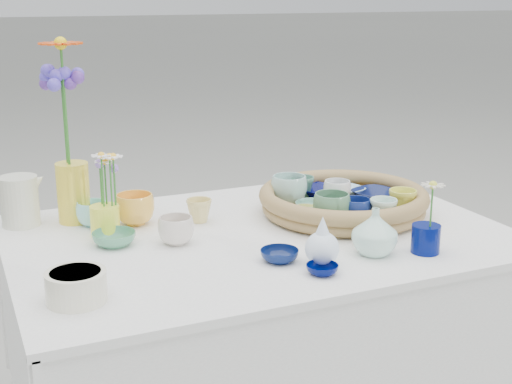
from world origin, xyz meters
name	(u,v)px	position (x,y,z in m)	size (l,w,h in m)	color
wicker_tray	(343,201)	(0.28, 0.05, 0.80)	(0.47, 0.47, 0.08)	olive
tray_ceramic_0	(316,191)	(0.27, 0.19, 0.80)	(0.12, 0.12, 0.03)	#000443
tray_ceramic_1	(375,195)	(0.40, 0.08, 0.80)	(0.12, 0.12, 0.03)	#0C1545
tray_ceramic_2	(402,202)	(0.40, -0.07, 0.82)	(0.08, 0.08, 0.07)	#D1D146
tray_ceramic_3	(333,203)	(0.26, 0.07, 0.80)	(0.09, 0.09, 0.03)	#3F844C
tray_ceramic_4	(332,208)	(0.19, -0.04, 0.82)	(0.10, 0.10, 0.08)	#548661
tray_ceramic_5	(313,208)	(0.18, 0.05, 0.80)	(0.10, 0.10, 0.03)	#7AB6A4
tray_ceramic_6	(289,189)	(0.16, 0.16, 0.82)	(0.10, 0.10, 0.08)	#A2CEC7
tray_ceramic_7	(337,191)	(0.30, 0.11, 0.81)	(0.08, 0.08, 0.06)	white
tray_ceramic_8	(346,191)	(0.35, 0.16, 0.80)	(0.10, 0.10, 0.03)	#9BD2F3
tray_ceramic_9	(357,210)	(0.25, -0.07, 0.81)	(0.08, 0.08, 0.06)	navy
tray_ceramic_10	(305,212)	(0.15, 0.02, 0.80)	(0.08, 0.08, 0.03)	#E2CB60
tray_ceramic_11	(383,211)	(0.31, -0.11, 0.82)	(0.07, 0.07, 0.07)	silver
tray_ceramic_12	(302,187)	(0.22, 0.19, 0.82)	(0.07, 0.07, 0.06)	#477A63
loose_ceramic_0	(135,209)	(-0.28, 0.20, 0.81)	(0.11, 0.11, 0.08)	#FEB741
loose_ceramic_1	(199,211)	(-0.11, 0.15, 0.80)	(0.07, 0.07, 0.06)	#DDC772
loose_ceramic_2	(114,239)	(-0.37, 0.06, 0.78)	(0.11, 0.11, 0.03)	#49906A
loose_ceramic_3	(176,230)	(-0.22, 0.01, 0.80)	(0.09, 0.09, 0.07)	beige
loose_ceramic_4	(279,256)	(-0.04, -0.20, 0.78)	(0.09, 0.09, 0.03)	#081749
loose_ceramic_5	(92,214)	(-0.38, 0.23, 0.80)	(0.08, 0.08, 0.07)	#8EE5DF
loose_ceramic_6	(322,269)	(0.01, -0.31, 0.78)	(0.07, 0.07, 0.02)	#000847
fluted_bowl	(76,286)	(-0.51, -0.24, 0.80)	(0.12, 0.12, 0.06)	beige
bud_vase_paleblue	(322,240)	(0.04, -0.26, 0.83)	(0.08, 0.08, 0.12)	white
bud_vase_seafoam	(375,232)	(0.19, -0.25, 0.82)	(0.11, 0.11, 0.11)	silver
bud_vase_cobalt	(426,239)	(0.31, -0.29, 0.80)	(0.07, 0.07, 0.07)	#000A54
single_daisy	(432,206)	(0.31, -0.30, 0.88)	(0.07, 0.07, 0.12)	silver
tall_vase_yellow	(73,193)	(-0.42, 0.29, 0.85)	(0.09, 0.09, 0.16)	yellow
gerbera	(65,105)	(-0.43, 0.27, 1.09)	(0.13, 0.13, 0.33)	#E6480F
hydrangea	(65,122)	(-0.43, 0.30, 1.04)	(0.09, 0.09, 0.31)	#5D319D
white_pitcher	(20,201)	(-0.56, 0.31, 0.83)	(0.14, 0.10, 0.13)	beige
daisy_cup	(105,221)	(-0.37, 0.14, 0.80)	(0.07, 0.07, 0.08)	#F2F83A
daisy_posy	(107,175)	(-0.36, 0.15, 0.92)	(0.08, 0.08, 0.15)	white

